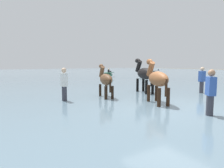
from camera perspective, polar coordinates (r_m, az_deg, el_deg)
name	(u,v)px	position (r m, az deg, el deg)	size (l,w,h in m)	color
ground_plane	(168,114)	(7.13, 16.43, -8.71)	(120.00, 120.00, 0.00)	#666051
water_surface	(72,84)	(15.57, -11.89, -0.14)	(90.00, 90.00, 0.29)	slate
horse_lead_chestnut	(157,80)	(7.38, 13.38, 1.17)	(0.95, 1.82, 1.99)	brown
horse_trailing_bay	(106,80)	(8.51, -1.95, 1.12)	(0.69, 1.65, 1.78)	brown
horse_flank_black	(144,74)	(10.09, 9.64, 2.84)	(0.84, 1.93, 2.09)	black
boat_near_port	(148,73)	(26.12, 10.88, 3.34)	(3.02, 2.23, 0.77)	silver
boat_mid_outer	(108,75)	(21.47, -1.28, 2.76)	(2.58, 2.57, 1.00)	#337556
person_onlooker_right	(64,87)	(7.95, -14.12, -0.77)	(0.22, 0.33, 1.63)	#383842
person_onlooker_left	(210,96)	(6.19, 27.37, -3.15)	(0.35, 0.38, 1.63)	#383842
person_wading_mid	(202,82)	(10.83, 25.29, 0.60)	(0.34, 0.23, 1.63)	#383842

